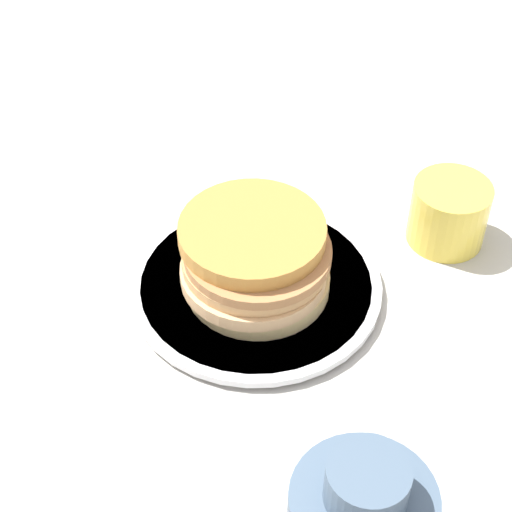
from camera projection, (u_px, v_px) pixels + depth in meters
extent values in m
plane|color=#BCB7AD|center=(294.00, 295.00, 0.82)|extent=(4.00, 4.00, 0.00)
cylinder|color=white|center=(256.00, 286.00, 0.82)|extent=(0.22, 0.22, 0.01)
cylinder|color=white|center=(256.00, 285.00, 0.82)|extent=(0.24, 0.24, 0.01)
cylinder|color=#D8B874|center=(258.00, 280.00, 0.81)|extent=(0.14, 0.14, 0.02)
cylinder|color=#E3B179|center=(253.00, 272.00, 0.79)|extent=(0.14, 0.14, 0.01)
cylinder|color=tan|center=(255.00, 259.00, 0.79)|extent=(0.14, 0.14, 0.01)
cylinder|color=#B37948|center=(258.00, 252.00, 0.78)|extent=(0.14, 0.14, 0.01)
cylinder|color=#BF843A|center=(252.00, 232.00, 0.78)|extent=(0.14, 0.14, 0.02)
cylinder|color=yellow|center=(449.00, 213.00, 0.86)|extent=(0.08, 0.08, 0.07)
cylinder|color=#4C6075|center=(367.00, 484.00, 0.53)|extent=(0.05, 0.05, 0.03)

